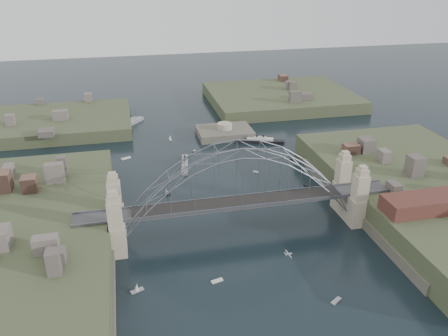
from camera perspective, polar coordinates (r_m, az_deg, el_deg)
ground at (r=123.58m, az=1.85°, el=-7.64°), size 500.00×500.00×0.00m
bridge at (r=117.45m, az=1.93°, el=-2.55°), size 84.00×13.80×24.60m
shore_west at (r=123.41m, az=-25.25°, el=-9.28°), size 50.50×90.00×12.00m
shore_east at (r=146.20m, az=24.23°, el=-3.67°), size 50.50×90.00×12.00m
headland_nw at (r=208.53m, az=-19.86°, el=4.88°), size 60.00×45.00×9.00m
headland_ne at (r=233.79m, az=7.09°, el=8.29°), size 70.00×55.00×9.50m
fort_island at (r=187.44m, az=0.08°, el=3.95°), size 22.00×16.00×9.40m
wharf_shed at (r=125.36m, az=23.55°, el=-4.12°), size 20.00×8.00×4.00m
finger_pier at (r=118.00m, az=24.62°, el=-11.55°), size 4.00×22.00×1.40m
naval_cruiser_near at (r=160.05m, az=-4.92°, el=0.51°), size 4.49×15.76×4.69m
naval_cruiser_far at (r=203.28m, az=-11.75°, el=5.49°), size 13.12×15.45×6.03m
ocean_liner at (r=180.51m, az=4.51°, el=3.40°), size 18.81×8.05×4.64m
aeroplane at (r=101.74m, az=7.97°, el=-10.59°), size 1.64×3.06×0.44m
small_boat_a at (r=141.18m, az=-7.17°, el=-3.03°), size 2.63×1.72×2.38m
small_boat_b at (r=155.21m, az=4.01°, el=-0.50°), size 1.89×1.73×0.45m
small_boat_c at (r=105.64m, az=-0.88°, el=-13.92°), size 2.86×1.54×0.45m
small_boat_d at (r=166.47m, az=8.46°, el=1.09°), size 2.47×0.92×0.45m
small_boat_e at (r=169.24m, az=-12.15°, el=1.19°), size 3.69×2.45×0.45m
small_boat_f at (r=171.56m, az=-3.73°, el=2.10°), size 1.71×0.91×1.43m
small_boat_g at (r=103.30m, az=13.82°, el=-15.84°), size 2.87×2.28×0.45m
small_boat_h at (r=184.01m, az=-6.76°, el=3.79°), size 1.18×2.23×2.38m
small_boat_i at (r=147.86m, az=10.29°, el=-2.21°), size 1.71×2.35×0.45m
small_boat_j at (r=104.39m, az=-10.84°, el=-14.57°), size 3.09×1.95×2.38m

